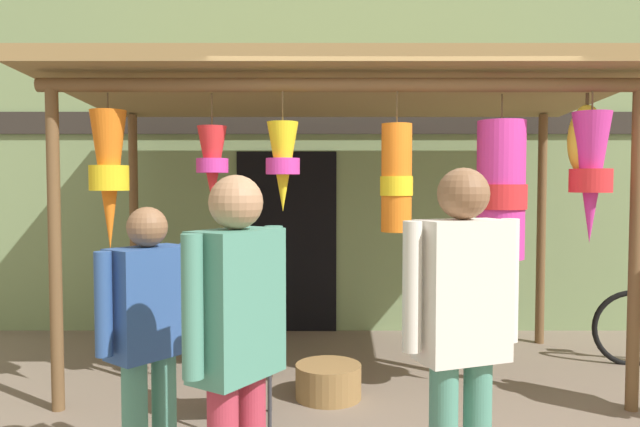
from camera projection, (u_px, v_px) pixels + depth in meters
ground_plane at (387, 406)px, 4.47m from camera, size 30.00×30.00×0.00m
shop_facade at (364, 164)px, 6.80m from camera, size 11.24×0.29×3.73m
market_stall_canopy at (354, 113)px, 5.01m from camera, size 4.68×2.36×2.59m
display_table at (204, 289)px, 5.49m from camera, size 1.34×0.81×0.76m
flower_heap_on_table at (201, 274)px, 5.48m from camera, size 0.70×0.49×0.13m
folding_chair at (232, 351)px, 4.15m from camera, size 0.43×0.43×0.84m
wicker_basket_by_table at (328, 381)px, 4.65m from camera, size 0.51×0.51×0.26m
customer_foreground at (462, 323)px, 2.74m from camera, size 0.56×0.34×1.72m
shopper_by_bananas at (148, 329)px, 3.13m from camera, size 0.42×0.48×1.53m
passerby_at_right at (237, 338)px, 2.55m from camera, size 0.40×0.51×1.69m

